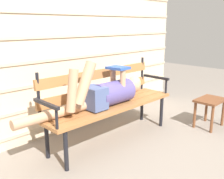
% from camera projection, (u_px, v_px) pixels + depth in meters
% --- Properties ---
extents(ground_plane, '(12.00, 12.00, 0.00)m').
position_uv_depth(ground_plane, '(123.00, 144.00, 3.00)').
color(ground_plane, gray).
extents(house_siding, '(4.03, 0.08, 2.46)m').
position_uv_depth(house_siding, '(76.00, 36.00, 3.28)').
color(house_siding, beige).
rests_on(house_siding, ground).
extents(park_bench, '(1.79, 0.45, 0.92)m').
position_uv_depth(park_bench, '(108.00, 99.00, 3.05)').
color(park_bench, '#9E6638').
rests_on(park_bench, ground).
extents(reclining_person, '(1.67, 0.27, 0.56)m').
position_uv_depth(reclining_person, '(105.00, 93.00, 2.90)').
color(reclining_person, '#514784').
extents(footstool, '(0.43, 0.30, 0.40)m').
position_uv_depth(footstool, '(210.00, 105.00, 3.45)').
color(footstool, brown).
rests_on(footstool, ground).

